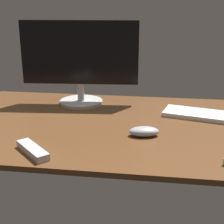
% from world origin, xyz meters
% --- Properties ---
extents(desk, '(1.40, 0.84, 0.02)m').
position_xyz_m(desk, '(0.00, 0.00, 0.01)').
color(desk, brown).
rests_on(desk, ground).
extents(monitor, '(0.56, 0.21, 0.40)m').
position_xyz_m(monitor, '(-0.20, 0.26, 0.24)').
color(monitor, beige).
rests_on(monitor, desk).
extents(keyboard, '(0.37, 0.21, 0.02)m').
position_xyz_m(keyboard, '(0.38, 0.13, 0.03)').
color(keyboard, silver).
rests_on(keyboard, desk).
extents(computer_mouse, '(0.12, 0.08, 0.04)m').
position_xyz_m(computer_mouse, '(0.13, -0.12, 0.04)').
color(computer_mouse, '#999EA5').
rests_on(computer_mouse, desk).
extents(tv_remote, '(0.15, 0.15, 0.02)m').
position_xyz_m(tv_remote, '(-0.23, -0.33, 0.03)').
color(tv_remote, '#B7B7BC').
rests_on(tv_remote, desk).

